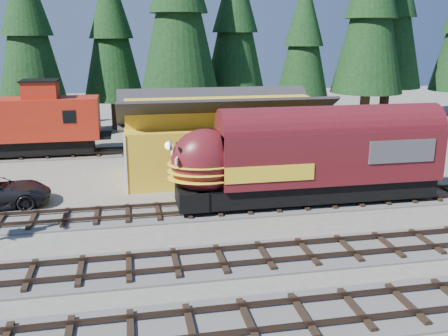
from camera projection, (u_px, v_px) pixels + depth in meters
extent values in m
plane|color=#6B665B|center=(266.00, 238.00, 22.13)|extent=(120.00, 120.00, 0.00)
cube|color=#4C4947|center=(420.00, 196.00, 27.77)|extent=(68.00, 3.20, 0.08)
cube|color=#38281E|center=(427.00, 196.00, 27.03)|extent=(68.00, 0.08, 0.16)
cube|color=#38281E|center=(413.00, 188.00, 28.40)|extent=(68.00, 0.08, 0.16)
cube|color=#4C4947|center=(72.00, 154.00, 37.34)|extent=(32.00, 3.20, 0.08)
cube|color=#38281E|center=(71.00, 154.00, 36.60)|extent=(32.00, 0.08, 0.16)
cube|color=#38281E|center=(73.00, 150.00, 37.96)|extent=(32.00, 0.08, 0.16)
cube|color=gold|center=(222.00, 149.00, 31.65)|extent=(12.00, 6.00, 3.40)
cube|color=gold|center=(222.00, 111.00, 31.02)|extent=(11.88, 3.30, 1.44)
cube|color=white|center=(124.00, 149.00, 29.45)|extent=(0.06, 2.40, 0.60)
cone|color=black|center=(27.00, 27.00, 40.89)|extent=(5.71, 5.71, 13.00)
cone|color=black|center=(111.00, 30.00, 45.35)|extent=(5.54, 5.54, 12.63)
cone|color=black|center=(178.00, 2.00, 41.89)|extent=(6.93, 6.93, 15.78)
cone|color=black|center=(235.00, 24.00, 46.16)|extent=(5.89, 5.89, 13.42)
cone|color=black|center=(304.00, 39.00, 46.77)|extent=(5.08, 5.08, 11.58)
cone|color=black|center=(372.00, 9.00, 45.91)|extent=(6.72, 6.72, 15.31)
cone|color=black|center=(392.00, 8.00, 50.00)|extent=(6.88, 6.88, 15.67)
cube|color=black|center=(315.00, 189.00, 26.41)|extent=(12.87, 2.30, 0.99)
cube|color=#571419|center=(329.00, 154.00, 26.07)|extent=(11.74, 2.71, 2.71)
ellipsoid|color=#571419|center=(205.00, 162.00, 24.87)|extent=(3.43, 2.66, 3.34)
cube|color=#38383A|center=(389.00, 146.00, 26.61)|extent=(3.61, 2.77, 1.17)
sphere|color=white|center=(169.00, 146.00, 24.31)|extent=(0.40, 0.40, 0.40)
cube|color=black|center=(32.00, 146.00, 36.61)|extent=(8.95, 2.31, 0.99)
cube|color=#A72211|center=(29.00, 119.00, 36.10)|extent=(9.95, 2.89, 2.98)
cube|color=#A72211|center=(40.00, 90.00, 35.74)|extent=(2.39, 2.19, 1.19)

